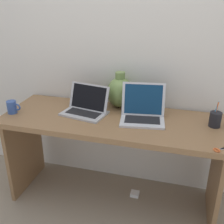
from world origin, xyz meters
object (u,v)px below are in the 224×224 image
at_px(coffee_mug, 12,107).
at_px(pen_cup, 215,119).
at_px(laptop_right, 143,110).
at_px(laptop_left, 86,106).
at_px(green_vase, 120,92).
at_px(power_brick, 135,194).
at_px(scissors, 220,149).

bearing_deg(coffee_mug, pen_cup, 6.59).
xyz_separation_m(laptop_right, coffee_mug, (-0.96, -0.16, -0.02)).
distance_m(laptop_left, green_vase, 0.29).
relative_size(green_vase, coffee_mug, 2.54).
relative_size(laptop_right, green_vase, 1.21).
bearing_deg(power_brick, scissors, -30.58).
xyz_separation_m(green_vase, power_brick, (0.18, -0.16, -0.84)).
bearing_deg(scissors, power_brick, 149.42).
bearing_deg(pen_cup, power_brick, 178.40).
height_order(laptop_right, green_vase, green_vase).
bearing_deg(power_brick, laptop_right, -32.50).
height_order(green_vase, power_brick, green_vase).
bearing_deg(power_brick, laptop_left, -175.55).
bearing_deg(pen_cup, coffee_mug, -173.41).
relative_size(coffee_mug, power_brick, 1.58).
bearing_deg(green_vase, power_brick, -41.84).
xyz_separation_m(green_vase, scissors, (0.72, -0.48, -0.12)).
bearing_deg(scissors, laptop_right, 149.56).
xyz_separation_m(laptop_left, green_vase, (0.21, 0.19, 0.07)).
height_order(laptop_left, laptop_right, laptop_right).
distance_m(green_vase, pen_cup, 0.73).
xyz_separation_m(laptop_left, pen_cup, (0.92, 0.02, -0.00)).
bearing_deg(laptop_right, pen_cup, 0.93).
height_order(coffee_mug, power_brick, coffee_mug).
bearing_deg(laptop_right, scissors, -30.44).
bearing_deg(laptop_right, power_brick, 147.50).
bearing_deg(laptop_left, laptop_right, 1.03).
relative_size(laptop_left, power_brick, 5.08).
bearing_deg(pen_cup, scissors, -86.95).
bearing_deg(laptop_left, pen_cup, 0.97).
height_order(pen_cup, power_brick, pen_cup).
distance_m(laptop_left, scissors, 0.98).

